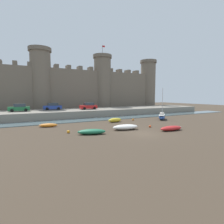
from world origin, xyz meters
The scene contains 16 objects.
ground_plane centered at (0.00, 0.00, 0.00)m, with size 160.00×160.00×0.00m, color #423528.
water_channel centered at (0.00, 15.47, 0.05)m, with size 80.00×4.50×0.10m, color slate.
quay_road centered at (0.00, 22.72, 0.83)m, with size 66.68×10.00×1.65m, color gray.
castle centered at (0.00, 32.98, 7.67)m, with size 60.57×5.89×20.65m.
sailboat_midflat_centre centered at (11.86, 9.05, 0.62)m, with size 3.88×3.76×6.49m.
rowboat_foreground_centre centered at (1.46, 10.41, 0.41)m, with size 2.95×1.23×0.78m.
rowboat_midflat_right centered at (-6.11, 2.73, 0.35)m, with size 3.83×2.29×0.68m.
rowboat_foreground_right centered at (4.90, -0.22, 0.35)m, with size 3.82×1.38×0.66m.
rowboat_near_channel_left centered at (-0.62, 3.30, 0.41)m, with size 4.06×2.10×0.78m.
rowboat_midflat_left centered at (-10.43, 10.81, 0.31)m, with size 2.97×1.44×0.58m.
mooring_buoy_off_centre centered at (3.79, 3.10, 0.18)m, with size 0.37×0.37×0.37m, color #E04C1E.
mooring_buoy_near_shore centered at (-8.63, 4.78, 0.20)m, with size 0.40×0.40×0.40m, color orange.
mooring_buoy_mid_mud centered at (5.69, 10.60, 0.19)m, with size 0.38×0.38×0.38m, color orange.
car_quay_west centered at (0.45, 22.13, 2.43)m, with size 4.11×1.91×1.62m.
car_quay_east centered at (-7.59, 24.53, 2.43)m, with size 4.11×1.91×1.62m.
car_quay_centre_west centered at (-14.51, 23.26, 2.43)m, with size 4.11×1.91×1.62m.
Camera 1 is at (-13.99, -18.23, 5.00)m, focal length 28.00 mm.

